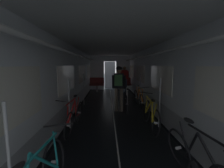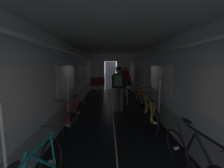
# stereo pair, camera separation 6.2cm
# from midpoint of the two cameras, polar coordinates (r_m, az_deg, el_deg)

# --- Properties ---
(train_car_shell) EXTENTS (3.14, 12.34, 2.57)m
(train_car_shell) POSITION_cam_midpoint_polar(r_m,az_deg,el_deg) (5.65, 0.57, 6.34)
(train_car_shell) COLOR black
(train_car_shell) RESTS_ON ground
(bench_seat_far_left) EXTENTS (0.98, 0.51, 0.95)m
(bench_seat_far_left) POSITION_cam_midpoint_polar(r_m,az_deg,el_deg) (10.22, -5.32, 0.28)
(bench_seat_far_left) COLOR gray
(bench_seat_far_left) RESTS_ON ground
(bench_seat_far_right) EXTENTS (0.98, 0.51, 0.95)m
(bench_seat_far_right) POSITION_cam_midpoint_polar(r_m,az_deg,el_deg) (10.25, 4.76, 0.30)
(bench_seat_far_right) COLOR gray
(bench_seat_far_right) RESTS_ON ground
(bicycle_red) EXTENTS (0.44, 1.69, 0.95)m
(bicycle_red) POSITION_cam_midpoint_polar(r_m,az_deg,el_deg) (4.36, -13.82, -11.68)
(bicycle_red) COLOR black
(bicycle_red) RESTS_ON ground
(bicycle_orange) EXTENTS (0.44, 1.69, 0.95)m
(bicycle_orange) POSITION_cam_midpoint_polar(r_m,az_deg,el_deg) (6.49, 10.34, -5.40)
(bicycle_orange) COLOR black
(bicycle_orange) RESTS_ON ground
(bicycle_yellow) EXTENTS (0.44, 1.69, 0.95)m
(bicycle_yellow) POSITION_cam_midpoint_polar(r_m,az_deg,el_deg) (4.52, 14.46, -11.04)
(bicycle_yellow) COLOR black
(bicycle_yellow) RESTS_ON ground
(bicycle_black) EXTENTS (0.51, 1.69, 0.96)m
(bicycle_black) POSITION_cam_midpoint_polar(r_m,az_deg,el_deg) (2.72, 29.70, -24.63)
(bicycle_black) COLOR black
(bicycle_black) RESTS_ON ground
(person_cyclist_aisle) EXTENTS (0.55, 0.43, 1.73)m
(person_cyclist_aisle) POSITION_cam_midpoint_polar(r_m,az_deg,el_deg) (5.76, 2.79, 0.10)
(person_cyclist_aisle) COLOR brown
(person_cyclist_aisle) RESTS_ON ground
(bicycle_white_in_aisle) EXTENTS (0.44, 1.69, 0.94)m
(bicycle_white_in_aisle) POSITION_cam_midpoint_polar(r_m,az_deg,el_deg) (6.17, 5.76, -5.95)
(bicycle_white_in_aisle) COLOR black
(bicycle_white_in_aisle) RESTS_ON ground
(person_standing_near_bench) EXTENTS (0.53, 0.23, 1.69)m
(person_standing_near_bench) POSITION_cam_midpoint_polar(r_m,az_deg,el_deg) (9.84, 5.03, 2.40)
(person_standing_near_bench) COLOR #384C75
(person_standing_near_bench) RESTS_ON ground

